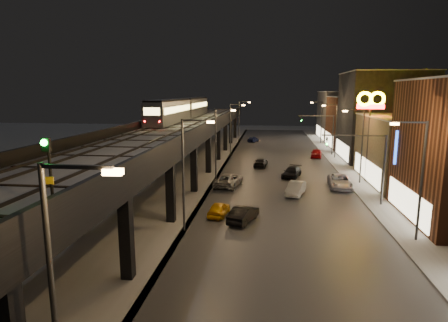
{
  "coord_description": "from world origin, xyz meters",
  "views": [
    {
      "loc": [
        5.9,
        -14.97,
        11.03
      ],
      "look_at": [
        2.0,
        17.33,
        5.0
      ],
      "focal_mm": 30.0,
      "sensor_mm": 36.0,
      "label": 1
    }
  ],
  "objects": [
    {
      "name": "rail_signal",
      "position": [
        -2.1,
        -2.42,
        8.59
      ],
      "size": [
        0.32,
        0.41,
        2.78
      ],
      "color": "black",
      "rests_on": "viaduct_trackbed"
    },
    {
      "name": "building_c",
      "position": [
        23.99,
        32.0,
        4.08
      ],
      "size": [
        12.2,
        15.2,
        8.16
      ],
      "color": "#686049",
      "rests_on": "ground"
    },
    {
      "name": "viaduct_parapet_streetside",
      "position": [
        -1.65,
        32.0,
        6.85
      ],
      "size": [
        0.3,
        100.0,
        1.1
      ],
      "primitive_type": "cube",
      "color": "black",
      "rests_on": "elevated_viaduct"
    },
    {
      "name": "subway_train",
      "position": [
        -8.5,
        46.76,
        8.28
      ],
      "size": [
        2.81,
        33.75,
        3.35
      ],
      "color": "gray",
      "rests_on": "viaduct_trackbed"
    },
    {
      "name": "streetlight_left_4",
      "position": [
        -0.43,
        67.0,
        5.24
      ],
      "size": [
        2.57,
        0.28,
        9.0
      ],
      "color": "#38383A",
      "rests_on": "ground"
    },
    {
      "name": "streetlight_left_0",
      "position": [
        -0.43,
        -5.0,
        5.24
      ],
      "size": [
        2.57,
        0.28,
        9.0
      ],
      "color": "#38383A",
      "rests_on": "ground"
    },
    {
      "name": "viaduct_parapet_far",
      "position": [
        -10.35,
        32.0,
        6.85
      ],
      "size": [
        0.3,
        100.0,
        1.1
      ],
      "primitive_type": "cube",
      "color": "black",
      "rests_on": "elevated_viaduct"
    },
    {
      "name": "car_onc_red",
      "position": [
        13.94,
        48.9,
        0.73
      ],
      "size": [
        2.35,
        4.49,
        1.46
      ],
      "primitive_type": "imported",
      "rotation": [
        0.0,
        0.0,
        -0.15
      ],
      "color": "maroon",
      "rests_on": "ground"
    },
    {
      "name": "building_d",
      "position": [
        23.99,
        48.0,
        7.08
      ],
      "size": [
        12.2,
        13.2,
        14.16
      ],
      "color": "black",
      "rests_on": "ground"
    },
    {
      "name": "building_f",
      "position": [
        23.99,
        76.0,
        5.58
      ],
      "size": [
        12.2,
        16.2,
        11.16
      ],
      "color": "#48474A",
      "rests_on": "ground"
    },
    {
      "name": "sign_carwash",
      "position": [
        18.5,
        21.75,
        5.18
      ],
      "size": [
        1.43,
        0.35,
        7.42
      ],
      "color": "#38383A",
      "rests_on": "ground"
    },
    {
      "name": "streetlight_left_1",
      "position": [
        -0.43,
        13.0,
        5.24
      ],
      "size": [
        2.57,
        0.28,
        9.0
      ],
      "color": "#38383A",
      "rests_on": "ground"
    },
    {
      "name": "car_far_white",
      "position": [
        2.44,
        67.6,
        0.64
      ],
      "size": [
        2.66,
        4.07,
        1.29
      ],
      "primitive_type": "imported",
      "rotation": [
        0.0,
        0.0,
        2.81
      ],
      "color": "#121942",
      "rests_on": "ground"
    },
    {
      "name": "car_taxi",
      "position": [
        1.57,
        16.96,
        0.62
      ],
      "size": [
        1.89,
        3.78,
        1.24
      ],
      "primitive_type": "imported",
      "rotation": [
        0.0,
        0.0,
        3.02
      ],
      "color": "#F0AE0F",
      "rests_on": "ground"
    },
    {
      "name": "streetlight_right_3",
      "position": [
        16.73,
        49.0,
        5.24
      ],
      "size": [
        2.56,
        0.28,
        9.0
      ],
      "color": "#38383A",
      "rests_on": "ground"
    },
    {
      "name": "car_mid_silver",
      "position": [
        1.27,
        27.72,
        0.76
      ],
      "size": [
        3.45,
        5.8,
        1.51
      ],
      "primitive_type": "imported",
      "rotation": [
        0.0,
        0.0,
        2.96
      ],
      "color": "gray",
      "rests_on": "ground"
    },
    {
      "name": "elevated_viaduct",
      "position": [
        -6.0,
        31.84,
        5.62
      ],
      "size": [
        9.0,
        100.0,
        6.3
      ],
      "color": "black",
      "rests_on": "ground"
    },
    {
      "name": "car_onc_silver",
      "position": [
        8.9,
        24.85,
        0.71
      ],
      "size": [
        2.61,
        4.55,
        1.42
      ],
      "primitive_type": "imported",
      "rotation": [
        0.0,
        0.0,
        -0.27
      ],
      "color": "silver",
      "rests_on": "ground"
    },
    {
      "name": "car_mid_dark",
      "position": [
        4.77,
        39.82,
        0.63
      ],
      "size": [
        2.15,
        4.5,
        1.27
      ],
      "primitive_type": "imported",
      "rotation": [
        0.0,
        0.0,
        3.05
      ],
      "color": "black",
      "rests_on": "ground"
    },
    {
      "name": "streetlight_right_1",
      "position": [
        16.73,
        13.0,
        5.24
      ],
      "size": [
        2.56,
        0.28,
        9.0
      ],
      "color": "#38383A",
      "rests_on": "ground"
    },
    {
      "name": "traffic_light_rig_a",
      "position": [
        15.84,
        22.0,
        4.5
      ],
      "size": [
        6.1,
        0.34,
        7.0
      ],
      "color": "#38383A",
      "rests_on": "ground"
    },
    {
      "name": "sign_mcdonalds",
      "position": [
        18.0,
        32.31,
        9.17
      ],
      "size": [
        3.3,
        0.65,
        11.08
      ],
      "color": "#38383A",
      "rests_on": "ground"
    },
    {
      "name": "streetlight_left_3",
      "position": [
        -0.43,
        49.0,
        5.24
      ],
      "size": [
        2.57,
        0.28,
        9.0
      ],
      "color": "#38383A",
      "rests_on": "ground"
    },
    {
      "name": "streetlight_left_2",
      "position": [
        -0.43,
        31.0,
        5.24
      ],
      "size": [
        2.57,
        0.28,
        9.0
      ],
      "color": "#38383A",
      "rests_on": "ground"
    },
    {
      "name": "car_onc_white",
      "position": [
        8.95,
        33.28,
        0.66
      ],
      "size": [
        3.12,
        4.92,
        1.33
      ],
      "primitive_type": "imported",
      "rotation": [
        0.0,
        0.0,
        -0.3
      ],
      "color": "black",
      "rests_on": "ground"
    },
    {
      "name": "viaduct_trackbed",
      "position": [
        -6.01,
        31.97,
        6.39
      ],
      "size": [
        8.4,
        100.0,
        0.32
      ],
      "color": "#B2B7C1",
      "rests_on": "elevated_viaduct"
    },
    {
      "name": "car_near_white",
      "position": [
        3.88,
        15.6,
        0.68
      ],
      "size": [
        2.66,
        4.4,
        1.37
      ],
      "primitive_type": "imported",
      "rotation": [
        0.0,
        0.0,
        2.83
      ],
      "color": "black",
      "rests_on": "ground"
    },
    {
      "name": "road_surface",
      "position": [
        7.5,
        35.0,
        0.03
      ],
      "size": [
        17.0,
        120.0,
        0.06
      ],
      "primitive_type": "cube",
      "color": "#46474D",
      "rests_on": "ground"
    },
    {
      "name": "car_onc_dark",
      "position": [
        14.21,
        28.47,
        0.75
      ],
      "size": [
        2.81,
        5.56,
        1.51
      ],
      "primitive_type": "imported",
      "rotation": [
        0.0,
        0.0,
        -0.06
      ],
      "color": "silver",
      "rests_on": "ground"
    },
    {
      "name": "building_e",
      "position": [
        23.99,
        62.0,
        5.08
      ],
      "size": [
        12.2,
        12.2,
        10.16
      ],
      "color": "brown",
      "rests_on": "ground"
    },
    {
      "name": "sidewalk_right",
      "position": [
        17.5,
        35.0,
        0.07
      ],
      "size": [
        4.0,
        120.0,
        0.14
      ],
      "primitive_type": "cube",
      "color": "#9FA1A8",
      "rests_on": "ground"
    },
    {
      "name": "streetlight_right_4",
      "position": [
        16.73,
        67.0,
        5.24
      ],
      "size": [
        2.56,
        0.28,
        9.0
      ],
      "color": "#38383A",
      "rests_on": "ground"
    },
    {
      "name": "streetlight_right_2",
      "position": [
        16.73,
        31.0,
        5.24
      ],
      "size": [
        2.56,
        0.28,
        9.0
      ],
      "color": "#38383A",
      "rests_on": "ground"
    },
    {
      "name": "under_viaduct_pavement",
      "position": [
        -6.0,
        35.0,
        0.03
      ],
      "size": [
        11.0,
        120.0,
        0.06
      ],
      "primitive_type": "cube",
      "color": "#9FA1A8",
      "rests_on": "ground"
    },
    {
      "name": "traffic_light_rig_b",
      "position": [
        15.84,
        52.0,
        4.5
      ],
      "size": [
        6.1,
        0.34,
        7.0
      ],
      "color": "#38383A",
      "rests_on": "ground"
    }
  ]
}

